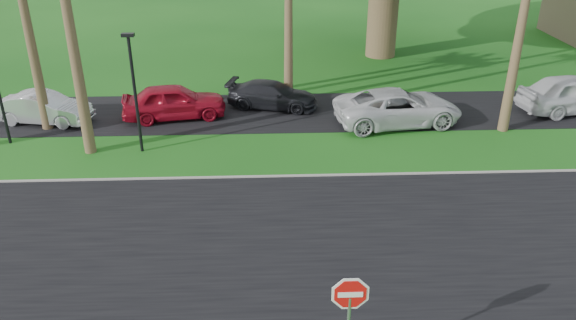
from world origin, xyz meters
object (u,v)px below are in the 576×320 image
Objects in this scene: car_silver at (44,108)px; car_minivan at (398,108)px; car_dark at (272,95)px; car_red at (174,102)px; car_pickup at (574,94)px; stop_sign_near at (349,307)px.

car_silver is 0.74× the size of car_minivan.
car_dark is 0.77× the size of car_minivan.
car_red reaches higher than car_dark.
car_red is 18.15m from car_pickup.
car_silver is 23.76m from car_pickup.
stop_sign_near is at bearing -160.85° from car_dark.
car_minivan is at bearing 73.46° from stop_sign_near.
car_minivan is at bearing 88.08° from car_pickup.
car_red is at bearing -75.42° from car_silver.
car_red is 0.89× the size of car_pickup.
car_silver is at bearing 78.79° from car_minivan.
car_silver is at bearing 127.63° from stop_sign_near.
car_red is at bearing 119.17° from car_dark.
car_dark is at bearing -70.51° from car_silver.
car_dark is 0.83× the size of car_pickup.
car_pickup reaches higher than car_dark.
stop_sign_near is at bearing 155.13° from car_minivan.
car_minivan is (4.12, 13.86, -1.01)m from stop_sign_near.
stop_sign_near is at bearing 130.42° from car_pickup.
car_dark is (-1.29, 16.13, -1.16)m from stop_sign_near.
car_silver is at bearing 113.08° from car_dark.
stop_sign_near is 0.52× the size of car_pickup.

